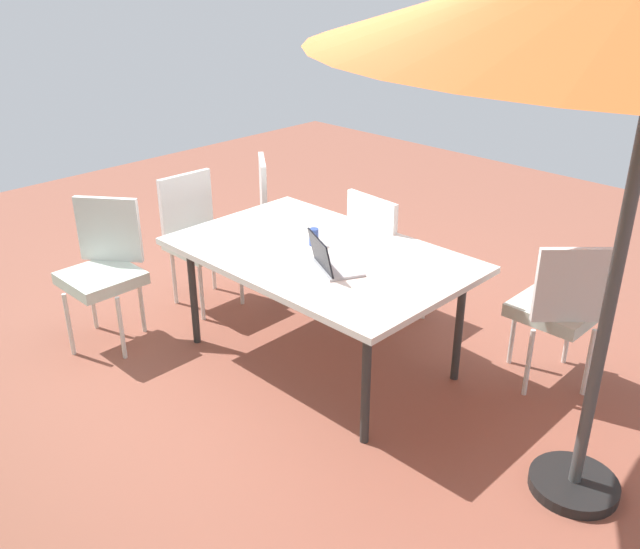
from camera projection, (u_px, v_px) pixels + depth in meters
name	position (u px, v px, depth m)	size (l,w,h in m)	color
ground_plane	(320.00, 360.00, 4.59)	(10.00, 10.00, 0.02)	#935442
dining_table	(320.00, 259.00, 4.28)	(1.83, 1.17, 0.77)	white
chair_east	(200.00, 234.00, 5.12)	(0.47, 0.46, 0.98)	silver
chair_south	(385.00, 250.00, 4.84)	(0.46, 0.48, 0.98)	silver
chair_southwest	(560.00, 305.00, 4.10)	(0.59, 0.59, 0.98)	silver
chair_northeast	(104.00, 266.00, 4.61)	(0.58, 0.58, 0.98)	silver
chair_southeast	(282.00, 210.00, 5.60)	(0.58, 0.58, 0.98)	silver
laptop	(332.00, 262.00, 4.00)	(0.40, 0.36, 0.21)	#B7B7BC
cup	(314.00, 237.00, 4.33)	(0.06, 0.06, 0.11)	#334C99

